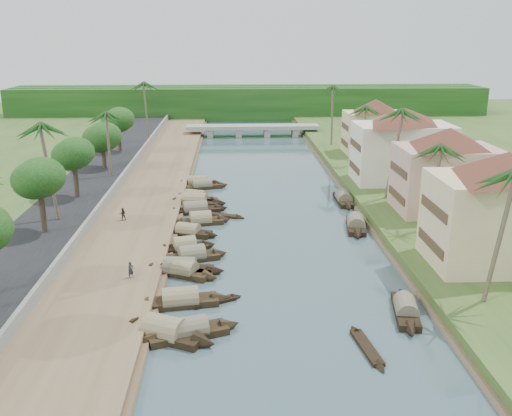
{
  "coord_description": "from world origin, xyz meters",
  "views": [
    {
      "loc": [
        -4.65,
        -48.7,
        21.02
      ],
      "look_at": [
        -1.9,
        13.27,
        2.0
      ],
      "focal_mm": 40.0,
      "sensor_mm": 36.0,
      "label": 1
    }
  ],
  "objects_px": {
    "building_near": "(502,208)",
    "sampan_0": "(188,332)",
    "bridge": "(253,128)",
    "sampan_1": "(165,332)",
    "person_near": "(131,270)"
  },
  "relations": [
    {
      "from": "building_near",
      "to": "bridge",
      "type": "bearing_deg",
      "value": 104.39
    },
    {
      "from": "building_near",
      "to": "sampan_0",
      "type": "distance_m",
      "value": 29.27
    },
    {
      "from": "bridge",
      "to": "building_near",
      "type": "relative_size",
      "value": 1.89
    },
    {
      "from": "sampan_0",
      "to": "person_near",
      "type": "xyz_separation_m",
      "value": [
        -5.51,
        8.91,
        1.12
      ]
    },
    {
      "from": "sampan_1",
      "to": "person_near",
      "type": "relative_size",
      "value": 5.72
    },
    {
      "from": "bridge",
      "to": "sampan_0",
      "type": "height_order",
      "value": "bridge"
    },
    {
      "from": "building_near",
      "to": "person_near",
      "type": "height_order",
      "value": "building_near"
    },
    {
      "from": "sampan_0",
      "to": "person_near",
      "type": "distance_m",
      "value": 10.54
    },
    {
      "from": "person_near",
      "to": "bridge",
      "type": "bearing_deg",
      "value": 42.39
    },
    {
      "from": "sampan_0",
      "to": "sampan_1",
      "type": "height_order",
      "value": "sampan_1"
    },
    {
      "from": "sampan_0",
      "to": "sampan_1",
      "type": "relative_size",
      "value": 0.98
    },
    {
      "from": "building_near",
      "to": "sampan_1",
      "type": "relative_size",
      "value": 1.78
    },
    {
      "from": "bridge",
      "to": "building_near",
      "type": "height_order",
      "value": "building_near"
    },
    {
      "from": "bridge",
      "to": "sampan_1",
      "type": "height_order",
      "value": "bridge"
    },
    {
      "from": "sampan_1",
      "to": "person_near",
      "type": "distance_m",
      "value": 9.79
    }
  ]
}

